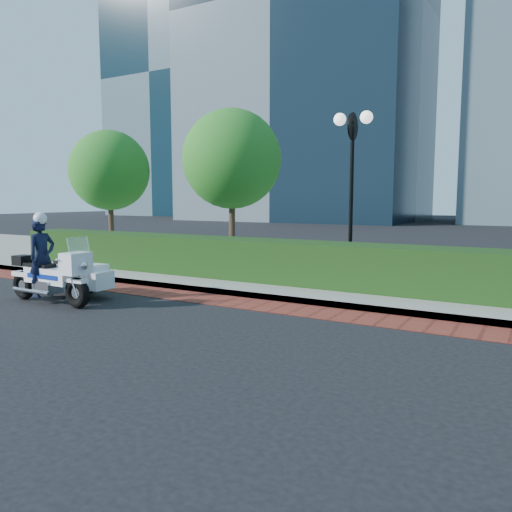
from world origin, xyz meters
The scene contains 10 objects.
ground centered at (0.00, 0.00, 0.00)m, with size 120.00×120.00×0.00m, color black.
brick_strip centered at (0.00, 1.50, 0.01)m, with size 60.00×1.00×0.01m, color maroon.
sidewalk centered at (0.00, 6.00, 0.07)m, with size 60.00×8.00×0.15m, color gray.
hedge_main centered at (0.00, 3.60, 0.65)m, with size 18.00×1.20×1.00m, color black.
lamppost centered at (1.00, 5.20, 2.96)m, with size 1.02×0.70×4.21m.
tree_a centered at (-9.00, 6.50, 3.22)m, with size 3.00×3.00×4.58m.
tree_b centered at (-3.50, 6.50, 3.43)m, with size 3.20×3.20×4.89m.
tower_left centered at (-16.00, 40.00, 20.00)m, with size 22.00×16.00×40.00m, color black.
tower_far_left centered at (-36.00, 46.00, 17.00)m, with size 16.00×14.00×34.00m, color black.
police_motorcycle centered at (-3.56, -0.22, 0.65)m, with size 2.36×1.66×1.91m.
Camera 1 is at (5.36, -7.23, 2.19)m, focal length 35.00 mm.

